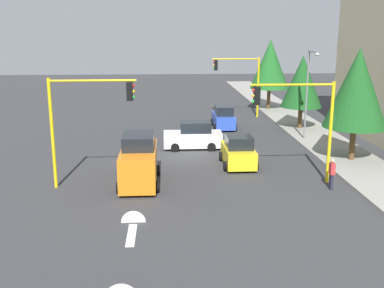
# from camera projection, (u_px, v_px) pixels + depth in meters

# --- Properties ---
(ground_plane) EXTENTS (120.00, 120.00, 0.00)m
(ground_plane) POSITION_uv_depth(u_px,v_px,m) (188.00, 156.00, 31.20)
(ground_plane) COLOR #353538
(sidewalk_kerb) EXTENTS (80.00, 4.00, 0.15)m
(sidewalk_kerb) POSITION_uv_depth(u_px,v_px,m) (316.00, 136.00, 36.63)
(sidewalk_kerb) COLOR gray
(sidewalk_kerb) RESTS_ON ground
(lane_arrow_near) EXTENTS (2.40, 1.10, 1.10)m
(lane_arrow_near) POSITION_uv_depth(u_px,v_px,m) (133.00, 227.00, 19.87)
(lane_arrow_near) COLOR silver
(lane_arrow_near) RESTS_ON ground
(traffic_signal_far_left) EXTENTS (0.36, 4.59, 5.79)m
(traffic_signal_far_left) POSITION_uv_depth(u_px,v_px,m) (240.00, 75.00, 44.11)
(traffic_signal_far_left) COLOR yellow
(traffic_signal_far_left) RESTS_ON ground
(traffic_signal_near_right) EXTENTS (0.36, 4.59, 5.92)m
(traffic_signal_near_right) POSITION_uv_depth(u_px,v_px,m) (85.00, 111.00, 24.06)
(traffic_signal_near_right) COLOR yellow
(traffic_signal_near_right) RESTS_ON ground
(traffic_signal_near_left) EXTENTS (0.36, 4.59, 5.64)m
(traffic_signal_near_left) POSITION_uv_depth(u_px,v_px,m) (299.00, 112.00, 24.75)
(traffic_signal_near_left) COLOR yellow
(traffic_signal_near_left) RESTS_ON ground
(street_lamp_curbside) EXTENTS (2.15, 0.28, 7.00)m
(street_lamp_curbside) POSITION_uv_depth(u_px,v_px,m) (309.00, 85.00, 34.18)
(street_lamp_curbside) COLOR slate
(street_lamp_curbside) RESTS_ON ground
(tree_roadside_far) EXTENTS (4.05, 4.05, 7.39)m
(tree_roadside_far) POSITION_uv_depth(u_px,v_px,m) (270.00, 64.00, 48.02)
(tree_roadside_far) COLOR brown
(tree_roadside_far) RESTS_ON ground
(tree_roadside_mid) EXTENTS (3.46, 3.46, 6.30)m
(tree_roadside_mid) POSITION_uv_depth(u_px,v_px,m) (302.00, 82.00, 38.53)
(tree_roadside_mid) COLOR brown
(tree_roadside_mid) RESTS_ON ground
(tree_roadside_near) EXTENTS (3.99, 3.99, 7.27)m
(tree_roadside_near) POSITION_uv_depth(u_px,v_px,m) (357.00, 88.00, 28.72)
(tree_roadside_near) COLOR brown
(tree_roadside_near) RESTS_ON ground
(delivery_van_orange) EXTENTS (4.80, 2.22, 2.77)m
(delivery_van_orange) POSITION_uv_depth(u_px,v_px,m) (139.00, 161.00, 25.29)
(delivery_van_orange) COLOR orange
(delivery_van_orange) RESTS_ON ground
(car_blue) EXTENTS (3.93, 1.97, 1.98)m
(car_blue) POSITION_uv_depth(u_px,v_px,m) (224.00, 118.00, 39.86)
(car_blue) COLOR blue
(car_blue) RESTS_ON ground
(car_yellow) EXTENTS (3.68, 2.09, 1.98)m
(car_yellow) POSITION_uv_depth(u_px,v_px,m) (238.00, 152.00, 28.74)
(car_yellow) COLOR yellow
(car_yellow) RESTS_ON ground
(car_white) EXTENTS (1.96, 4.15, 1.98)m
(car_white) POSITION_uv_depth(u_px,v_px,m) (193.00, 136.00, 32.95)
(car_white) COLOR white
(car_white) RESTS_ON ground
(pedestrian_crossing) EXTENTS (0.40, 0.24, 1.70)m
(pedestrian_crossing) POSITION_uv_depth(u_px,v_px,m) (332.00, 173.00, 24.44)
(pedestrian_crossing) COLOR #262638
(pedestrian_crossing) RESTS_ON ground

